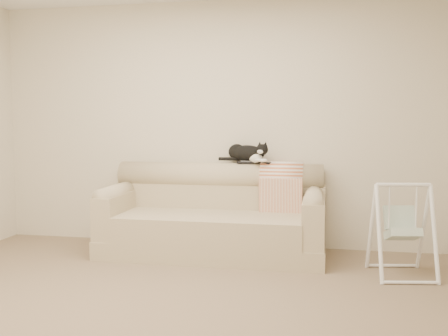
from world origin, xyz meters
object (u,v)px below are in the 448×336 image
Objects in this scene: sofa at (214,219)px; remote_b at (263,163)px; tuxedo_cat at (247,153)px; baby_swing at (402,229)px; remote_a at (246,162)px.

sofa is 0.76m from remote_b.
remote_b is 0.20m from tuxedo_cat.
baby_swing is at bearing -27.47° from remote_b.
sofa is at bearing -154.64° from remote_b.
tuxedo_cat reaches higher than remote_a.
remote_a is 0.18m from remote_b.
tuxedo_cat is at bearing 41.81° from sofa.
tuxedo_cat is 1.72m from baby_swing.
sofa reaches higher than baby_swing.
remote_a is at bearing -103.03° from tuxedo_cat.
remote_a is at bearing 38.32° from sofa.
baby_swing is (1.74, -0.44, 0.05)m from sofa.
sofa is at bearing -138.19° from tuxedo_cat.
sofa is at bearing 165.83° from baby_swing.
baby_swing is at bearing -24.62° from remote_a.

